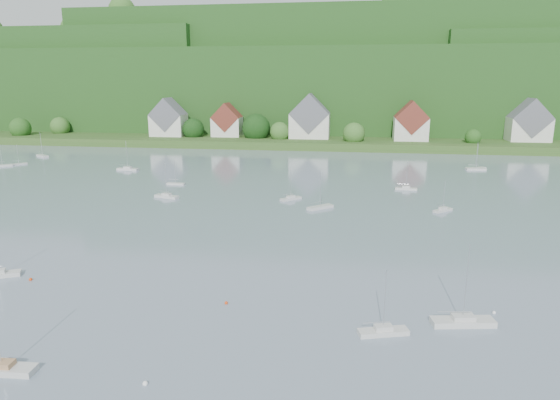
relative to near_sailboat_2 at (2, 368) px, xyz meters
The scene contains 15 objects.
far_shore_strip 178.89m from the near_sailboat_2, 87.43° to the left, with size 600.00×60.00×3.00m, color #315720.
forested_ridge 248.44m from the near_sailboat_2, 88.05° to the left, with size 620.00×181.22×69.89m.
village_building_0 172.48m from the near_sailboat_2, 105.83° to the left, with size 14.00×10.40×16.00m.
village_building_1 169.35m from the near_sailboat_2, 97.47° to the left, with size 12.00×9.36×14.00m.
village_building_2 167.51m from the near_sailboat_2, 85.54° to the left, with size 16.00×11.44×18.00m.
village_building_3 173.27m from the near_sailboat_2, 72.16° to the left, with size 13.00×10.40×15.50m.
village_building_4 195.33m from the near_sailboat_2, 59.84° to the left, with size 15.00×10.40×16.50m.
near_sailboat_2 is the anchor object (origin of this frame).
near_sailboat_3 37.01m from the near_sailboat_2, 19.37° to the left, with size 5.54×2.96×7.21m.
near_sailboat_4 46.35m from the near_sailboat_2, 19.74° to the left, with size 7.08×3.08×9.25m.
mooring_buoy_1 13.78m from the near_sailboat_2, ahead, with size 0.48×0.48×0.48m, color white.
mooring_buoy_2 23.77m from the near_sailboat_2, 45.34° to the left, with size 0.41×0.41×0.41m, color #ED4310.
mooring_buoy_3 22.82m from the near_sailboat_2, 118.92° to the left, with size 0.45×0.45×0.45m, color #ED4310.
mooring_buoy_4 51.41m from the near_sailboat_2, 21.68° to the left, with size 0.42×0.42×0.42m, color white.
far_sailboat_cluster 98.35m from the near_sailboat_2, 77.78° to the left, with size 187.85×62.62×8.71m.
Camera 1 is at (23.16, -14.69, 26.04)m, focal length 31.65 mm.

